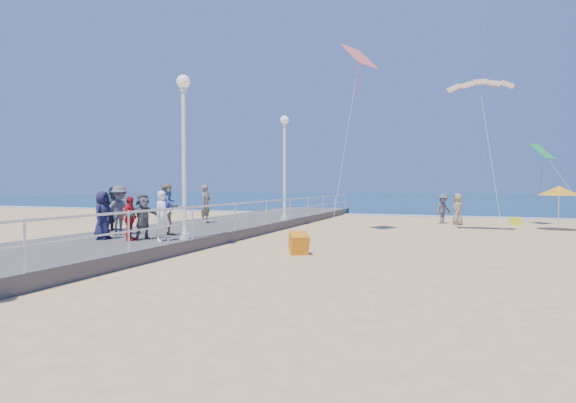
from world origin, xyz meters
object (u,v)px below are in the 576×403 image
(woman_holding_toddler, at_px, (163,216))
(spectator_7, at_px, (114,209))
(spectator_3, at_px, (130,218))
(spectator_5, at_px, (143,217))
(box_kite, at_px, (299,245))
(toddler_held, at_px, (170,202))
(spectator_6, at_px, (206,204))
(lamp_post_mid, at_px, (184,139))
(spectator_2, at_px, (120,210))
(beach_walker_a, at_px, (443,209))
(spectator_1, at_px, (168,210))
(spectator_4, at_px, (103,215))
(beach_walker_c, at_px, (458,209))
(lamp_post_far, at_px, (285,156))
(beach_chair_left, at_px, (516,221))
(beach_umbrella, at_px, (559,191))

(woman_holding_toddler, relative_size, spectator_7, 0.93)
(spectator_3, bearing_deg, spectator_5, -46.09)
(spectator_3, height_order, box_kite, spectator_3)
(toddler_held, bearing_deg, spectator_6, 34.22)
(lamp_post_mid, bearing_deg, spectator_3, -146.37)
(spectator_2, bearing_deg, beach_walker_a, -23.83)
(woman_holding_toddler, bearing_deg, spectator_1, 42.10)
(spectator_7, xyz_separation_m, box_kite, (7.86, -0.77, -0.95))
(spectator_2, bearing_deg, spectator_4, -150.58)
(spectator_1, xyz_separation_m, box_kite, (4.82, -0.00, -1.01))
(beach_walker_a, bearing_deg, lamp_post_mid, -168.58)
(lamp_post_mid, relative_size, beach_walker_a, 3.15)
(lamp_post_mid, relative_size, beach_walker_c, 3.08)
(spectator_7, xyz_separation_m, beach_walker_a, (11.69, 12.99, -0.40))
(spectator_3, bearing_deg, lamp_post_far, -19.81)
(spectator_5, distance_m, box_kite, 5.12)
(lamp_post_mid, relative_size, box_kite, 8.87)
(lamp_post_mid, relative_size, beach_chair_left, 9.67)
(box_kite, distance_m, beach_umbrella, 14.83)
(lamp_post_mid, bearing_deg, lamp_post_far, 90.00)
(lamp_post_far, xyz_separation_m, beach_walker_a, (7.55, 5.41, -2.82))
(lamp_post_mid, relative_size, spectator_3, 3.76)
(toddler_held, bearing_deg, beach_walker_c, -18.32)
(spectator_2, xyz_separation_m, beach_chair_left, (14.14, 14.76, -1.08))
(spectator_5, relative_size, beach_walker_c, 0.87)
(beach_walker_a, distance_m, box_kite, 14.29)
(spectator_4, bearing_deg, spectator_2, 5.72)
(woman_holding_toddler, xyz_separation_m, beach_walker_a, (7.87, 15.11, -0.35))
(lamp_post_mid, bearing_deg, woman_holding_toddler, -115.17)
(spectator_3, height_order, beach_walker_a, spectator_3)
(lamp_post_far, xyz_separation_m, beach_umbrella, (12.84, 3.24, -1.75))
(woman_holding_toddler, xyz_separation_m, spectator_2, (-2.51, 0.92, 0.08))
(toddler_held, distance_m, beach_chair_left, 19.36)
(box_kite, bearing_deg, spectator_1, 149.02)
(toddler_held, distance_m, beach_walker_c, 16.63)
(lamp_post_mid, distance_m, spectator_4, 3.63)
(box_kite, bearing_deg, woman_holding_toddler, 167.51)
(lamp_post_mid, relative_size, lamp_post_far, 1.00)
(spectator_1, distance_m, spectator_7, 3.14)
(spectator_1, bearing_deg, spectator_7, 101.86)
(beach_umbrella, bearing_deg, spectator_7, -147.52)
(toddler_held, bearing_deg, spectator_5, 105.04)
(lamp_post_mid, xyz_separation_m, beach_walker_c, (8.32, 13.73, -2.80))
(beach_walker_a, height_order, box_kite, beach_walker_a)
(spectator_5, height_order, beach_chair_left, spectator_5)
(lamp_post_far, bearing_deg, spectator_7, -118.67)
(spectator_2, relative_size, beach_walker_c, 1.01)
(beach_umbrella, bearing_deg, spectator_4, -139.20)
(toddler_held, bearing_deg, beach_umbrella, -33.09)
(spectator_3, relative_size, spectator_5, 0.94)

